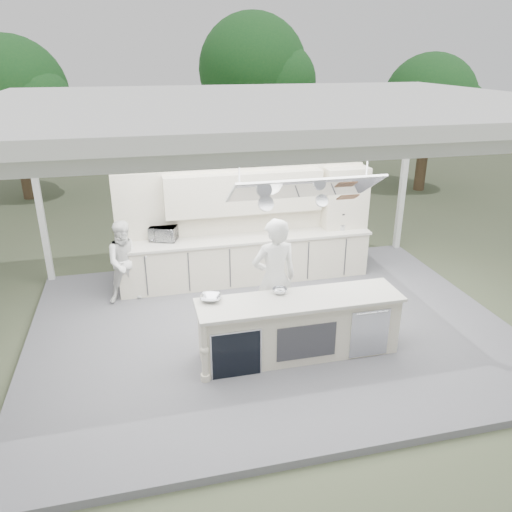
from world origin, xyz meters
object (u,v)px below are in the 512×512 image
object	(u,v)px
back_counter	(246,259)
sous_chef	(127,262)
head_chef	(274,279)
demo_island	(298,327)

from	to	relation	value
back_counter	sous_chef	world-z (taller)	sous_chef
head_chef	sous_chef	distance (m)	2.95
back_counter	sous_chef	bearing A→B (deg)	-171.45
head_chef	back_counter	bearing A→B (deg)	-95.70
demo_island	head_chef	bearing A→B (deg)	108.44
back_counter	head_chef	world-z (taller)	head_chef
demo_island	head_chef	xyz separation A→B (m)	(-0.21, 0.62, 0.54)
head_chef	sous_chef	world-z (taller)	head_chef
back_counter	sous_chef	xyz separation A→B (m)	(-2.33, -0.35, 0.30)
head_chef	demo_island	bearing A→B (deg)	103.51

